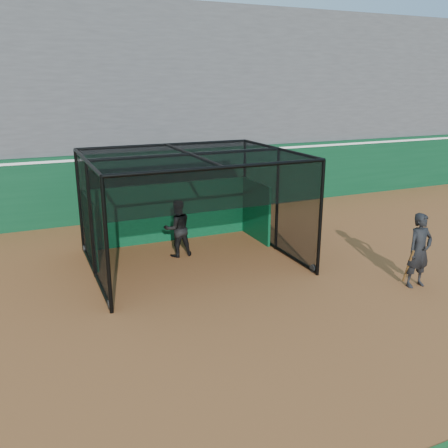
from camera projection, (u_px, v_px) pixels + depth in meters
name	position (u px, v px, depth m)	size (l,w,h in m)	color
ground	(253.00, 305.00, 10.96)	(120.00, 120.00, 0.00)	brown
outfield_wall	(153.00, 183.00, 18.07)	(50.00, 0.50, 2.50)	#0A3A1F
grandstand	(127.00, 94.00, 20.47)	(50.00, 7.85, 8.95)	#4C4C4F
batting_cage	(191.00, 210.00, 13.20)	(5.56, 4.60, 3.09)	black
batter	(178.00, 228.00, 13.87)	(0.83, 0.64, 1.70)	black
on_deck_player	(419.00, 251.00, 11.75)	(0.69, 0.46, 1.90)	black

